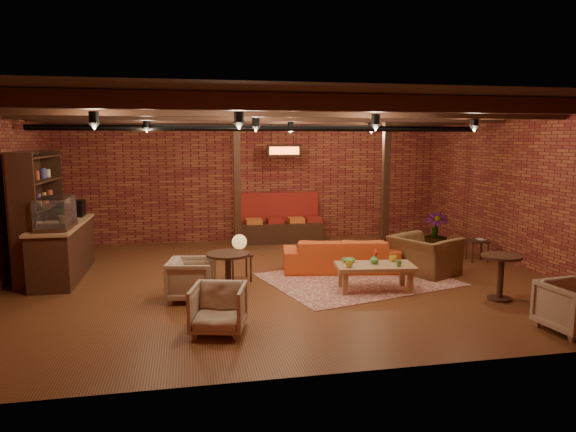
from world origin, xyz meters
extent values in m
plane|color=#422310|center=(0.00, 0.00, 0.00)|extent=(10.00, 10.00, 0.00)
cube|color=black|center=(0.00, 0.00, 3.20)|extent=(10.00, 8.00, 0.02)
cube|color=maroon|center=(0.00, 4.00, 1.60)|extent=(10.00, 0.02, 3.20)
cube|color=maroon|center=(0.00, -4.00, 1.60)|extent=(10.00, 0.02, 3.20)
cube|color=maroon|center=(5.00, 0.00, 1.60)|extent=(0.02, 8.00, 3.20)
cylinder|color=black|center=(0.00, 1.60, 2.85)|extent=(9.60, 0.12, 0.12)
cube|color=black|center=(-0.60, 2.60, 1.60)|extent=(0.16, 0.16, 3.20)
cube|color=black|center=(2.80, 2.00, 1.60)|extent=(0.16, 0.16, 3.20)
imported|color=#337F33|center=(-4.00, 1.20, 1.22)|extent=(0.35, 0.39, 0.30)
cube|color=#FF5719|center=(0.60, 3.10, 2.35)|extent=(0.86, 0.06, 0.30)
cube|color=maroon|center=(1.37, -0.29, 0.01)|extent=(3.80, 3.26, 0.01)
imported|color=#C3461B|center=(1.24, 0.41, 0.33)|extent=(2.38, 1.23, 0.66)
cube|color=olive|center=(1.44, -1.00, 0.43)|extent=(1.42, 0.84, 0.06)
cube|color=olive|center=(0.85, -1.17, 0.20)|extent=(0.09, 0.09, 0.40)
cube|color=olive|center=(1.96, -1.31, 0.20)|extent=(0.09, 0.09, 0.40)
cube|color=olive|center=(0.91, -0.70, 0.20)|extent=(0.09, 0.09, 0.40)
cube|color=olive|center=(2.02, -0.84, 0.20)|extent=(0.09, 0.09, 0.40)
imported|color=gold|center=(0.94, -1.10, 0.51)|extent=(0.15, 0.15, 0.11)
imported|color=#4D9142|center=(1.79, -1.21, 0.51)|extent=(0.12, 0.12, 0.10)
imported|color=gold|center=(1.84, -0.84, 0.51)|extent=(0.15, 0.15, 0.11)
imported|color=#4D9142|center=(1.04, -0.73, 0.49)|extent=(0.26, 0.26, 0.06)
imported|color=#4D9142|center=(1.44, -0.95, 0.53)|extent=(0.14, 0.14, 0.13)
sphere|color=red|center=(1.44, -0.95, 0.66)|extent=(0.10, 0.10, 0.10)
cube|color=black|center=(-0.81, 0.09, 0.50)|extent=(0.47, 0.47, 0.04)
cylinder|color=black|center=(-0.81, 0.09, 0.24)|extent=(0.04, 0.04, 0.48)
cylinder|color=#925F30|center=(-0.81, 0.09, 0.53)|extent=(0.14, 0.14, 0.02)
cylinder|color=#925F30|center=(-0.81, 0.09, 0.60)|extent=(0.04, 0.04, 0.20)
sphere|color=#CA7D2F|center=(-0.81, 0.09, 0.74)|extent=(0.28, 0.28, 0.28)
cylinder|color=black|center=(-1.10, -0.92, 0.74)|extent=(0.73, 0.73, 0.04)
cylinder|color=black|center=(-1.10, -0.92, 0.37)|extent=(0.10, 0.10, 0.71)
cylinder|color=black|center=(-1.10, -0.92, 0.02)|extent=(0.44, 0.44, 0.04)
imported|color=beige|center=(-1.70, -0.92, 0.38)|extent=(0.81, 0.84, 0.75)
imported|color=beige|center=(-1.36, -2.47, 0.37)|extent=(0.85, 0.82, 0.73)
imported|color=brown|center=(2.79, -0.13, 0.50)|extent=(1.18, 1.36, 1.00)
cube|color=black|center=(4.40, 0.64, 0.45)|extent=(0.47, 0.47, 0.04)
cylinder|color=black|center=(4.40, 0.64, 0.21)|extent=(0.04, 0.04, 0.43)
imported|color=black|center=(4.40, 0.64, 0.47)|extent=(0.18, 0.23, 0.02)
cylinder|color=black|center=(3.27, -1.91, 0.73)|extent=(0.64, 0.64, 0.04)
cylinder|color=black|center=(3.27, -1.91, 0.37)|extent=(0.10, 0.10, 0.70)
cylinder|color=black|center=(3.27, -1.91, 0.02)|extent=(0.38, 0.38, 0.04)
imported|color=beige|center=(3.40, -3.40, 0.39)|extent=(0.83, 0.79, 0.77)
imported|color=#4C7F4C|center=(3.87, 1.54, 1.42)|extent=(2.12, 2.12, 2.85)
camera|label=1|loc=(-1.72, -9.25, 2.61)|focal=32.00mm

